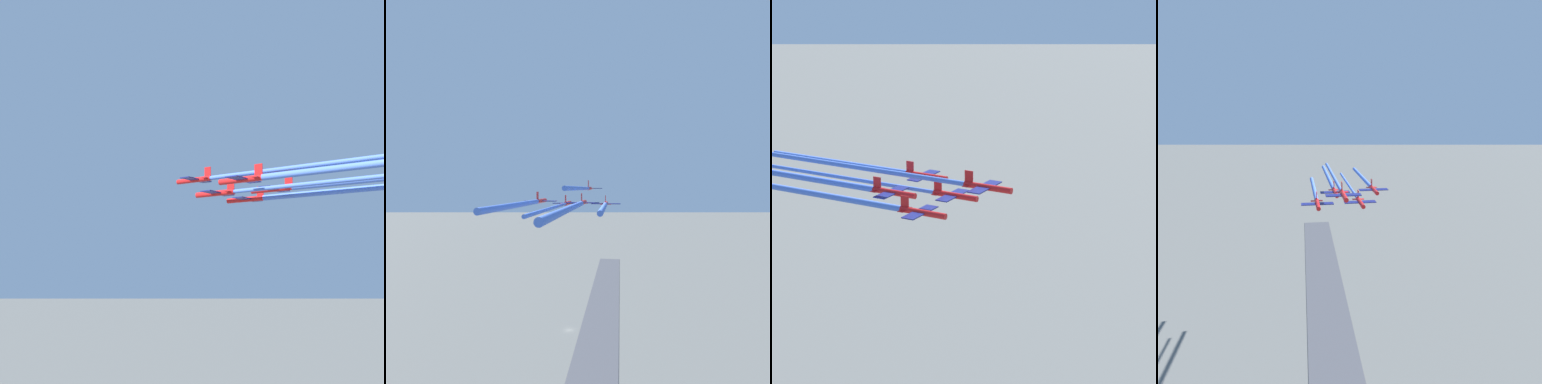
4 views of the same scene
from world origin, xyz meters
TOP-DOWN VIEW (x-y plane):
  - jet_0 at (36.70, -43.41)m, footprint 9.98×10.23m
  - jet_1 at (35.23, -56.12)m, footprint 9.98×10.23m
  - jet_2 at (47.10, -50.87)m, footprint 9.98×10.23m
  - jet_3 at (33.75, -68.83)m, footprint 9.98×10.23m
  - jet_4 at (45.62, -63.59)m, footprint 9.98×10.23m
  - smoke_trail_0 at (48.89, -70.98)m, footprint 21.47×46.83m
  - smoke_trail_1 at (46.11, -80.74)m, footprint 18.71×40.86m
  - smoke_trail_2 at (56.12, -71.28)m, footprint 15.38×32.61m
  - smoke_trail_3 at (43.34, -90.51)m, footprint 16.50×35.15m

SIDE VIEW (x-z plane):
  - smoke_trail_2 at x=56.12m, z-range 74.15..75.47m
  - jet_2 at x=47.10m, z-range 73.11..76.60m
  - smoke_trail_1 at x=46.11m, z-range 74.45..75.33m
  - jet_1 at x=35.23m, z-range 73.20..76.69m
  - jet_4 at x=45.62m, z-range 73.94..77.43m
  - smoke_trail_3 at x=43.34m, z-range 75.43..76.74m
  - jet_3 at x=33.75m, z-range 74.39..77.88m
  - smoke_trail_0 at x=48.89m, z-range 79.41..80.44m
  - jet_0 at x=36.70m, z-range 78.23..81.72m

